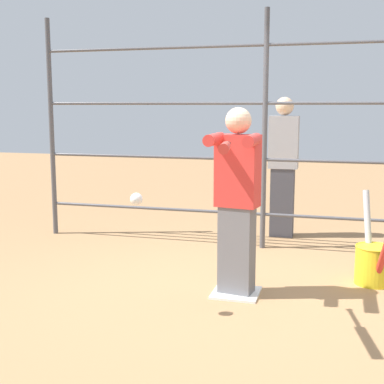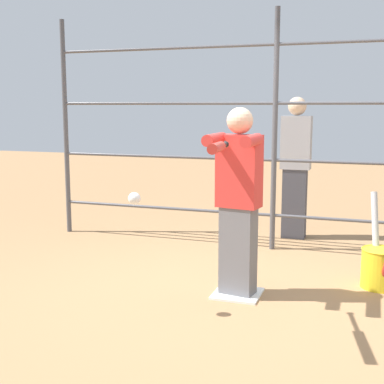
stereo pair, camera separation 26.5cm
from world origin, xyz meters
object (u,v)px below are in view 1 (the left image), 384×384
(batter, at_px, (237,196))
(bat_bucket, at_px, (375,261))
(baseball_bat_swinging, at_px, (225,147))
(bystander_behind_fence, at_px, (283,165))
(softball_in_flight, at_px, (136,199))

(batter, xyz_separation_m, bat_bucket, (-1.17, -0.60, -0.65))
(batter, distance_m, baseball_bat_swinging, 1.05)
(bat_bucket, relative_size, bystander_behind_fence, 0.48)
(batter, bearing_deg, bat_bucket, -152.87)
(softball_in_flight, distance_m, bystander_behind_fence, 3.02)
(baseball_bat_swinging, bearing_deg, softball_in_flight, -19.75)
(baseball_bat_swinging, distance_m, bat_bucket, 2.19)
(batter, relative_size, softball_in_flight, 16.79)
(batter, distance_m, softball_in_flight, 0.93)
(batter, height_order, bat_bucket, batter)
(bystander_behind_fence, bearing_deg, softball_in_flight, 74.67)
(bat_bucket, bearing_deg, bystander_behind_fence, -58.26)
(baseball_bat_swinging, relative_size, bystander_behind_fence, 0.50)
(softball_in_flight, bearing_deg, batter, -134.25)
(batter, relative_size, bat_bucket, 1.92)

